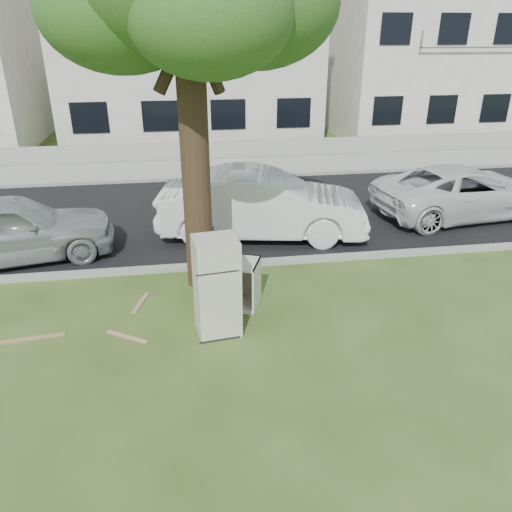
{
  "coord_description": "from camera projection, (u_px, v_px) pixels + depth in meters",
  "views": [
    {
      "loc": [
        -0.67,
        -7.46,
        4.8
      ],
      "look_at": [
        0.57,
        0.6,
        1.08
      ],
      "focal_mm": 35.0,
      "sensor_mm": 36.0,
      "label": 1
    }
  ],
  "objects": [
    {
      "name": "townhouse_right",
      "position": [
        432.0,
        59.0,
        24.76
      ],
      "size": [
        10.2,
        8.16,
        6.84
      ],
      "color": "white",
      "rests_on": "ground"
    },
    {
      "name": "plank_a",
      "position": [
        29.0,
        339.0,
        8.46
      ],
      "size": [
        1.18,
        0.23,
        0.02
      ],
      "primitive_type": "cube",
      "rotation": [
        0.0,
        0.0,
        0.11
      ],
      "color": "#9B774B",
      "rests_on": "ground"
    },
    {
      "name": "cabinet",
      "position": [
        228.0,
        282.0,
        9.42
      ],
      "size": [
        1.31,
        1.06,
        0.89
      ],
      "primitive_type": "cube",
      "rotation": [
        0.0,
        0.0,
        -0.36
      ],
      "color": "white",
      "rests_on": "ground"
    },
    {
      "name": "plank_b",
      "position": [
        127.0,
        337.0,
        8.52
      ],
      "size": [
        0.74,
        0.52,
        0.02
      ],
      "primitive_type": "cube",
      "rotation": [
        0.0,
        0.0,
        -0.57
      ],
      "color": "tan",
      "rests_on": "ground"
    },
    {
      "name": "plank_c",
      "position": [
        141.0,
        303.0,
        9.58
      ],
      "size": [
        0.31,
        0.76,
        0.02
      ],
      "primitive_type": "cube",
      "rotation": [
        0.0,
        0.0,
        1.27
      ],
      "color": "#A57D5C",
      "rests_on": "ground"
    },
    {
      "name": "fridge",
      "position": [
        217.0,
        286.0,
        8.36
      ],
      "size": [
        0.79,
        0.75,
        1.73
      ],
      "primitive_type": "cube",
      "rotation": [
        0.0,
        0.0,
        0.13
      ],
      "color": "silver",
      "rests_on": "ground"
    },
    {
      "name": "car_left",
      "position": [
        9.0,
        229.0,
        11.06
      ],
      "size": [
        4.74,
        2.65,
        1.52
      ],
      "primitive_type": "imported",
      "rotation": [
        0.0,
        0.0,
        1.77
      ],
      "color": "#9FA2A6",
      "rests_on": "ground"
    },
    {
      "name": "car_center",
      "position": [
        262.0,
        204.0,
        12.35
      ],
      "size": [
        5.32,
        2.64,
        1.68
      ],
      "primitive_type": "imported",
      "rotation": [
        0.0,
        0.0,
        1.39
      ],
      "color": "silver",
      "rests_on": "ground"
    },
    {
      "name": "townhouse_center",
      "position": [
        189.0,
        54.0,
        22.99
      ],
      "size": [
        11.22,
        8.16,
        7.44
      ],
      "color": "silver",
      "rests_on": "ground"
    },
    {
      "name": "sidewalk",
      "position": [
        199.0,
        169.0,
        18.69
      ],
      "size": [
        120.0,
        2.8,
        0.01
      ],
      "primitive_type": "cube",
      "color": "gray",
      "rests_on": "ground"
    },
    {
      "name": "car_right",
      "position": [
        464.0,
        191.0,
        13.8
      ],
      "size": [
        5.29,
        2.95,
        1.4
      ],
      "primitive_type": "imported",
      "rotation": [
        0.0,
        0.0,
        1.7
      ],
      "color": "silver",
      "rests_on": "ground"
    },
    {
      "name": "kerb_far",
      "position": [
        201.0,
        180.0,
        17.38
      ],
      "size": [
        120.0,
        0.18,
        0.12
      ],
      "primitive_type": "cube",
      "color": "gray",
      "rests_on": "ground"
    },
    {
      "name": "kerb_near",
      "position": [
        218.0,
        268.0,
        11.0
      ],
      "size": [
        120.0,
        0.18,
        0.12
      ],
      "primitive_type": "cube",
      "color": "gray",
      "rests_on": "ground"
    },
    {
      "name": "ground",
      "position": [
        229.0,
        327.0,
        8.8
      ],
      "size": [
        120.0,
        120.0,
        0.0
      ],
      "primitive_type": "plane",
      "color": "#324B1A"
    },
    {
      "name": "low_wall",
      "position": [
        197.0,
        151.0,
        19.98
      ],
      "size": [
        120.0,
        0.15,
        0.7
      ],
      "primitive_type": "cube",
      "color": "gray",
      "rests_on": "ground"
    },
    {
      "name": "road",
      "position": [
        208.0,
        214.0,
        14.19
      ],
      "size": [
        120.0,
        7.0,
        0.01
      ],
      "primitive_type": "cube",
      "color": "black",
      "rests_on": "ground"
    }
  ]
}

